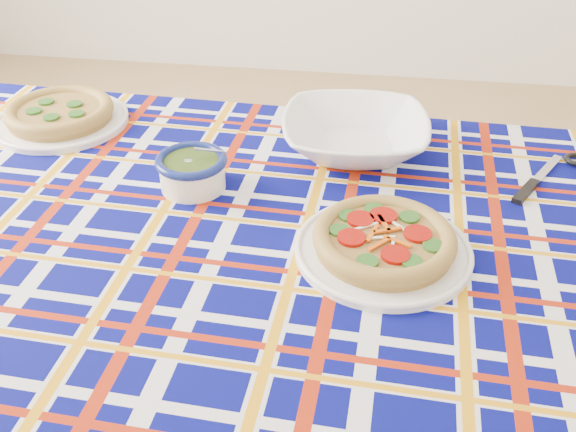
% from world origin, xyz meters
% --- Properties ---
extents(floor, '(4.00, 4.00, 0.00)m').
position_xyz_m(floor, '(0.00, 0.00, 0.00)').
color(floor, tan).
rests_on(floor, ground).
extents(dining_table, '(1.61, 1.05, 0.74)m').
position_xyz_m(dining_table, '(0.11, -0.58, 0.67)').
color(dining_table, brown).
rests_on(dining_table, floor).
extents(tablecloth, '(1.65, 1.08, 0.10)m').
position_xyz_m(tablecloth, '(0.11, -0.58, 0.69)').
color(tablecloth, '#05075F').
rests_on(tablecloth, dining_table).
extents(main_focaccia_plate, '(0.31, 0.31, 0.06)m').
position_xyz_m(main_focaccia_plate, '(0.30, -0.59, 0.77)').
color(main_focaccia_plate, olive).
rests_on(main_focaccia_plate, tablecloth).
extents(pesto_bowl, '(0.14, 0.14, 0.08)m').
position_xyz_m(pesto_bowl, '(-0.05, -0.44, 0.78)').
color(pesto_bowl, '#23360E').
rests_on(pesto_bowl, tablecloth).
extents(serving_bowl, '(0.31, 0.31, 0.07)m').
position_xyz_m(serving_bowl, '(0.23, -0.26, 0.78)').
color(serving_bowl, white).
rests_on(serving_bowl, tablecloth).
extents(second_focaccia_plate, '(0.32, 0.32, 0.05)m').
position_xyz_m(second_focaccia_plate, '(-0.40, -0.23, 0.77)').
color(second_focaccia_plate, olive).
rests_on(second_focaccia_plate, tablecloth).
extents(table_knife, '(0.13, 0.21, 0.01)m').
position_xyz_m(table_knife, '(0.60, -0.29, 0.75)').
color(table_knife, silver).
rests_on(table_knife, tablecloth).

